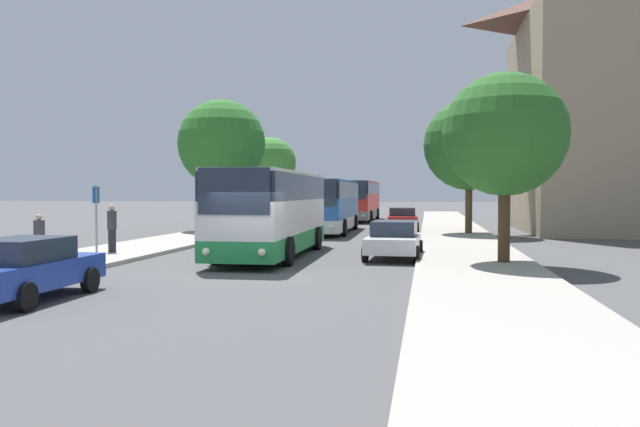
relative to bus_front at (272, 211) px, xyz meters
name	(u,v)px	position (x,y,z in m)	size (l,w,h in m)	color
ground_plane	(251,273)	(0.58, -4.96, -1.75)	(300.00, 300.00, 0.00)	#4C4C4F
sidewalk_left	(45,266)	(-6.42, -4.96, -1.68)	(4.00, 120.00, 0.15)	#A39E93
sidewalk_right	(484,276)	(7.58, -4.96, -1.68)	(4.00, 120.00, 0.15)	#A39E93
bus_front	(272,211)	(0.00, 0.00, 0.00)	(2.96, 10.47, 3.28)	#238942
bus_middle	(329,205)	(-0.07, 14.71, -0.02)	(3.04, 11.57, 3.23)	silver
bus_rear	(360,200)	(0.10, 31.32, 0.09)	(2.77, 12.07, 3.46)	gray
parked_car_left_curb	(25,268)	(-3.14, -10.66, -1.00)	(1.96, 4.16, 1.45)	#233D9E
parked_car_right_near	(394,239)	(4.72, -0.01, -1.01)	(2.13, 4.32, 1.41)	silver
parked_car_right_far	(402,219)	(4.32, 17.25, -0.97)	(2.24, 4.70, 1.50)	red
bus_stop_sign	(96,212)	(-5.98, -2.51, 0.01)	(0.08, 0.45, 2.60)	gray
pedestrian_waiting_near	(112,228)	(-6.26, -0.86, -0.65)	(0.36, 0.36, 1.86)	#23232D
pedestrian_waiting_far	(39,238)	(-6.92, -4.53, -0.79)	(0.36, 0.36, 1.62)	#23232D
tree_left_near	(222,144)	(-6.82, 14.08, 3.81)	(5.49, 5.49, 8.16)	#513D23
tree_left_far	(271,163)	(-6.63, 25.74, 3.13)	(4.12, 4.12, 6.82)	#47331E
tree_right_near	(469,145)	(8.30, 13.28, 3.46)	(5.20, 5.20, 7.68)	#513D23
tree_right_mid	(505,135)	(8.50, -1.85, 2.67)	(4.15, 4.15, 6.36)	#47331E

